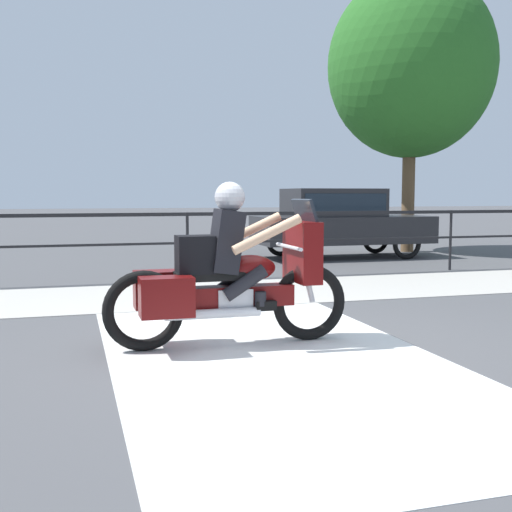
# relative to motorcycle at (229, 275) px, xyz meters

# --- Properties ---
(ground_plane) EXTENTS (120.00, 120.00, 0.00)m
(ground_plane) POSITION_rel_motorcycle_xyz_m (0.46, -0.20, -0.69)
(ground_plane) COLOR #4C4C4F
(sidewalk_band) EXTENTS (44.00, 2.40, 0.01)m
(sidewalk_band) POSITION_rel_motorcycle_xyz_m (0.46, 3.20, -0.68)
(sidewalk_band) COLOR #B7B2A8
(sidewalk_band) RESTS_ON ground
(crosswalk_band) EXTENTS (2.89, 6.00, 0.01)m
(crosswalk_band) POSITION_rel_motorcycle_xyz_m (0.27, -0.40, -0.68)
(crosswalk_band) COLOR silver
(crosswalk_band) RESTS_ON ground
(fence_railing) EXTENTS (36.00, 0.05, 1.15)m
(fence_railing) POSITION_rel_motorcycle_xyz_m (0.46, 4.79, 0.22)
(fence_railing) COLOR black
(fence_railing) RESTS_ON ground
(motorcycle) EXTENTS (2.40, 0.76, 1.58)m
(motorcycle) POSITION_rel_motorcycle_xyz_m (0.00, 0.00, 0.00)
(motorcycle) COLOR black
(motorcycle) RESTS_ON ground
(parked_car) EXTENTS (3.98, 1.66, 1.58)m
(parked_car) POSITION_rel_motorcycle_xyz_m (4.44, 7.58, 0.21)
(parked_car) COLOR #232326
(parked_car) RESTS_ON ground
(tree_behind_sign) EXTENTS (4.11, 4.11, 6.88)m
(tree_behind_sign) POSITION_rel_motorcycle_xyz_m (6.77, 8.57, 3.92)
(tree_behind_sign) COLOR brown
(tree_behind_sign) RESTS_ON ground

